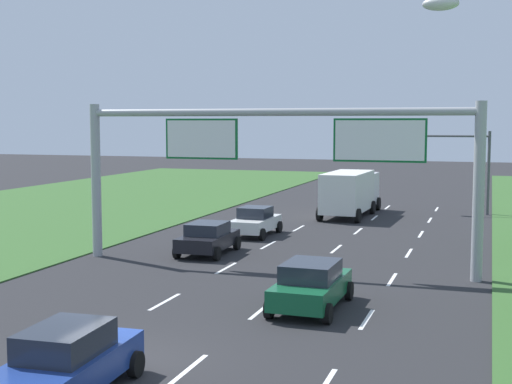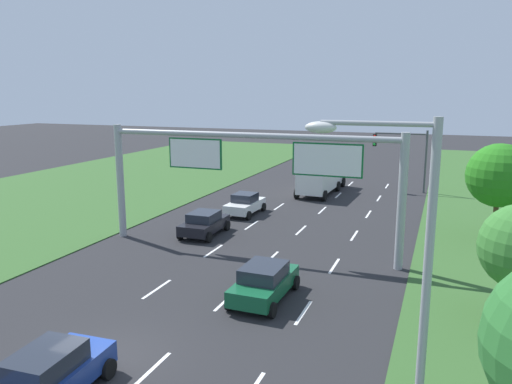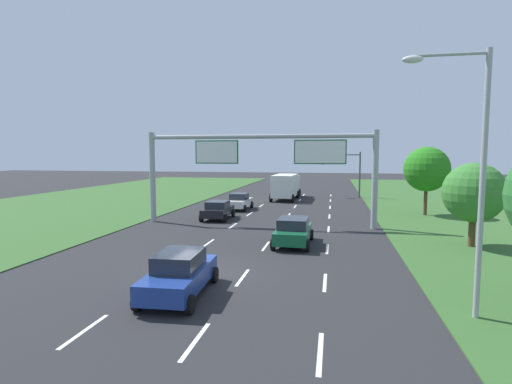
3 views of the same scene
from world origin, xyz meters
TOP-DOWN VIEW (x-y plane):
  - ground_plane at (0.00, 0.00)m, footprint 200.00×200.00m
  - lane_dashes_inner_left at (-1.75, 9.00)m, footprint 0.14×56.40m
  - lane_dashes_inner_right at (1.75, 9.00)m, footprint 0.14×56.40m
  - lane_dashes_slip at (5.25, 9.00)m, footprint 0.14×56.40m
  - car_near_red at (-0.09, -2.55)m, footprint 2.27×4.52m
  - car_lead_silver at (-3.72, 14.80)m, footprint 2.24×4.02m
  - car_mid_lane at (3.27, 6.69)m, footprint 2.18×4.31m
  - car_far_ahead at (-3.34, 20.73)m, footprint 2.13×4.04m
  - box_truck at (0.06, 30.60)m, footprint 2.92×8.15m
  - sign_gantry at (0.24, 12.74)m, footprint 17.24×0.44m
  - traffic_light_mast at (6.75, 33.79)m, footprint 4.76×0.49m
  - street_lamp at (9.71, -2.82)m, footprint 2.61×0.32m
  - roadside_tree_far at (13.38, 20.07)m, footprint 3.84×3.84m

SIDE VIEW (x-z plane):
  - ground_plane at x=0.00m, z-range 0.00..0.00m
  - lane_dashes_inner_left at x=-1.75m, z-range 0.00..0.01m
  - lane_dashes_inner_right at x=1.75m, z-range 0.00..0.01m
  - lane_dashes_slip at x=5.25m, z-range 0.00..0.01m
  - car_lead_silver at x=-3.72m, z-range 0.02..1.51m
  - car_far_ahead at x=-3.34m, z-range -0.01..1.57m
  - car_mid_lane at x=3.27m, z-range 0.02..1.61m
  - car_near_red at x=-0.09m, z-range 0.00..1.65m
  - box_truck at x=0.06m, z-range 0.15..3.10m
  - traffic_light_mast at x=6.75m, z-range 1.07..6.67m
  - roadside_tree_far at x=13.38m, z-range 1.04..6.99m
  - sign_gantry at x=0.24m, z-range 1.40..8.40m
  - street_lamp at x=9.71m, z-range 0.83..9.33m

